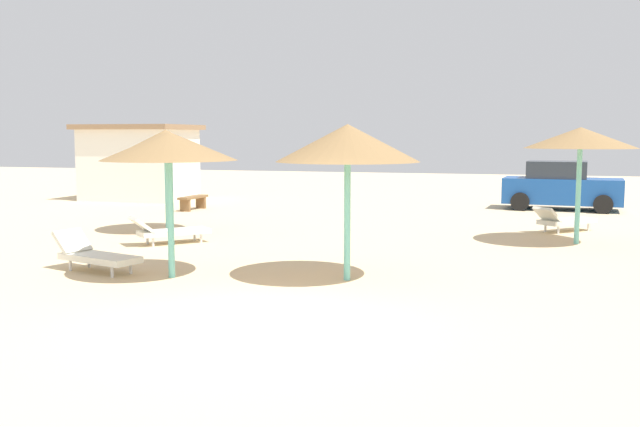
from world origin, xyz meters
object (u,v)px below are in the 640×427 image
object	(u,v)px
parasol_4	(166,142)
beach_cabana	(140,162)
parasol_5	(348,143)
bench_0	(193,200)
lounger_0	(95,255)
parasol_0	(169,147)
lounger_1	(564,220)
parked_car	(561,187)
parasol_1	(580,138)
lounger_4	(169,231)

from	to	relation	value
parasol_4	beach_cabana	bearing A→B (deg)	124.93
parasol_5	bench_0	size ratio (longest dim) A/B	1.85
lounger_0	bench_0	world-z (taller)	lounger_0
beach_cabana	parasol_0	bearing A→B (deg)	-57.16
lounger_1	parked_car	world-z (taller)	parked_car
lounger_1	parked_car	size ratio (longest dim) A/B	0.44
parasol_1	lounger_4	distance (m)	10.13
parasol_0	parasol_1	bearing A→B (deg)	41.01
parasol_5	bench_0	distance (m)	13.31
lounger_1	lounger_4	world-z (taller)	lounger_1
lounger_4	beach_cabana	bearing A→B (deg)	123.96
parasol_1	lounger_4	xyz separation A→B (m)	(-9.47, -2.80, -2.23)
bench_0	beach_cabana	distance (m)	5.26
parasol_0	beach_cabana	xyz separation A→B (m)	(-9.11, 14.11, -0.86)
parasol_0	parasol_4	xyz separation A→B (m)	(-3.14, 5.57, 0.03)
parasol_5	beach_cabana	world-z (taller)	beach_cabana
lounger_1	beach_cabana	xyz separation A→B (m)	(-16.32, 5.44, 1.24)
parasol_0	beach_cabana	bearing A→B (deg)	122.84
parasol_1	bench_0	distance (m)	13.47
parasol_5	parked_car	distance (m)	14.74
parasol_5	bench_0	bearing A→B (deg)	128.91
parasol_5	lounger_4	bearing A→B (deg)	150.61
lounger_0	lounger_1	bearing A→B (deg)	43.89
lounger_0	parasol_1	bearing A→B (deg)	34.88
lounger_0	lounger_1	size ratio (longest dim) A/B	1.09
parasol_1	beach_cabana	xyz separation A→B (m)	(-16.52, 7.66, -1.00)
parasol_4	lounger_1	bearing A→B (deg)	16.67
bench_0	beach_cabana	size ratio (longest dim) A/B	0.35
parasol_0	parasol_1	xyz separation A→B (m)	(7.41, 6.45, 0.14)
parasol_5	bench_0	world-z (taller)	parasol_5
parasol_0	parasol_4	size ratio (longest dim) A/B	0.97
parasol_5	beach_cabana	size ratio (longest dim) A/B	0.65
lounger_0	beach_cabana	world-z (taller)	beach_cabana
parasol_1	bench_0	bearing A→B (deg)	160.28
parasol_1	beach_cabana	bearing A→B (deg)	155.12
beach_cabana	parked_car	bearing A→B (deg)	2.19
lounger_1	lounger_0	bearing A→B (deg)	-136.11
parasol_4	lounger_0	world-z (taller)	parasol_4
parasol_0	lounger_4	xyz separation A→B (m)	(-2.06, 3.64, -2.09)
parasol_1	beach_cabana	world-z (taller)	beach_cabana
parasol_4	lounger_1	world-z (taller)	parasol_4
parasol_1	beach_cabana	size ratio (longest dim) A/B	0.65
bench_0	lounger_4	bearing A→B (deg)	-67.37
parasol_0	lounger_1	size ratio (longest dim) A/B	1.48
lounger_1	beach_cabana	size ratio (longest dim) A/B	0.42
lounger_4	beach_cabana	xyz separation A→B (m)	(-7.05, 10.47, 1.24)
parasol_4	parasol_5	size ratio (longest dim) A/B	0.98
lounger_0	bench_0	bearing A→B (deg)	107.43
lounger_0	parked_car	bearing A→B (deg)	58.26
parasol_1	lounger_4	bearing A→B (deg)	-163.51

